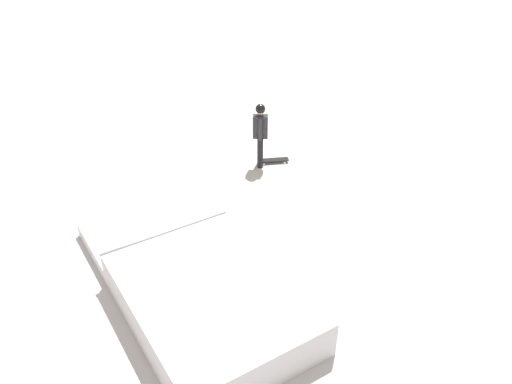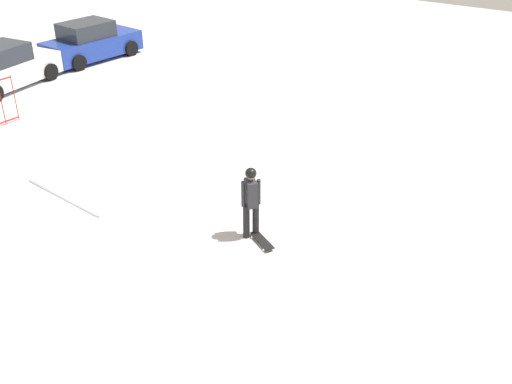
# 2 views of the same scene
# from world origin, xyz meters

# --- Properties ---
(ground_plane) EXTENTS (60.00, 60.00, 0.00)m
(ground_plane) POSITION_xyz_m (0.00, 0.00, 0.00)
(ground_plane) COLOR silver
(skate_ramp) EXTENTS (5.61, 3.06, 0.74)m
(skate_ramp) POSITION_xyz_m (-0.11, 0.51, 0.32)
(skate_ramp) COLOR silver
(skate_ramp) RESTS_ON ground
(skater) EXTENTS (0.41, 0.43, 1.73)m
(skater) POSITION_xyz_m (3.23, -3.44, 1.01)
(skater) COLOR black
(skater) RESTS_ON ground
(skateboard) EXTENTS (0.56, 0.80, 0.09)m
(skateboard) POSITION_xyz_m (3.12, -3.81, 0.08)
(skateboard) COLOR black
(skateboard) RESTS_ON ground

